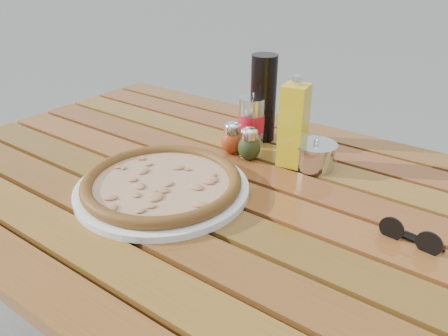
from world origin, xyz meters
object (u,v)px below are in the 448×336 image
Objects in this scene: plate at (162,188)px; table at (219,213)px; pepper_shaker at (232,138)px; soda_can at (252,121)px; oregano_shaker at (249,144)px; olive_oil_cruet at (294,125)px; dark_bottle at (263,98)px; parmesan_tin at (315,155)px; sunglasses at (410,236)px; pizza at (162,182)px.

table is at bearing 51.33° from plate.
pepper_shaker is (0.01, 0.24, 0.03)m from plate.
soda_can is (0.00, 0.08, 0.02)m from pepper_shaker.
olive_oil_cruet reaches higher than oregano_shaker.
dark_bottle is 0.16m from olive_oil_cruet.
parmesan_tin is (0.21, 0.29, 0.02)m from plate.
oregano_shaker is 0.81× the size of parmesan_tin.
sunglasses is at bearing -33.36° from parmesan_tin.
soda_can reaches higher than pizza.
soda_can is (-0.06, 0.23, 0.13)m from table.
plate is at bearing -125.69° from parmesan_tin.
parmesan_tin is (0.13, 0.19, 0.11)m from table.
olive_oil_cruet is 0.09m from parmesan_tin.
pizza is at bearing -91.89° from soda_can.
pepper_shaker is at bearing -95.58° from dark_bottle.
table is 0.26m from olive_oil_cruet.
dark_bottle reaches higher than olive_oil_cruet.
dark_bottle is 1.99× the size of sunglasses.
pepper_shaker is 0.20m from parmesan_tin.
pepper_shaker and oregano_shaker have the same top height.
sunglasses is (0.26, -0.17, -0.01)m from parmesan_tin.
parmesan_tin reaches higher than pizza.
table is 11.67× the size of soda_can.
sunglasses is at bearing -16.28° from oregano_shaker.
table is 17.07× the size of oregano_shaker.
pepper_shaker is 0.81× the size of parmesan_tin.
olive_oil_cruet is at bearing -33.59° from dark_bottle.
pizza is 0.32m from olive_oil_cruet.
plate is at bearing -119.69° from olive_oil_cruet.
plate is at bearing -45.00° from pizza.
plate is 0.36m from parmesan_tin.
olive_oil_cruet reaches higher than pizza.
table is at bearing -124.15° from parmesan_tin.
oregano_shaker is at bearing -5.51° from pepper_shaker.
plate is at bearing -91.95° from pepper_shaker.
parmesan_tin is 0.91× the size of sunglasses.
olive_oil_cruet reaches higher than parmesan_tin.
soda_can is at bearing 88.11° from plate.
pizza is at bearing 135.00° from plate.
oregano_shaker is at bearing -160.17° from parmesan_tin.
soda_can is 0.57× the size of olive_oil_cruet.
plate is 4.39× the size of oregano_shaker.
soda_can is 0.20m from parmesan_tin.
soda_can is 1.08× the size of sunglasses.
plate is 1.71× the size of olive_oil_cruet.
olive_oil_cruet is at bearing 60.31° from pizza.
table is 6.67× the size of olive_oil_cruet.
oregano_shaker is (0.06, 0.24, 0.02)m from pizza.
dark_bottle is (0.02, 0.36, 0.09)m from pizza.
oregano_shaker is 0.12m from olive_oil_cruet.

